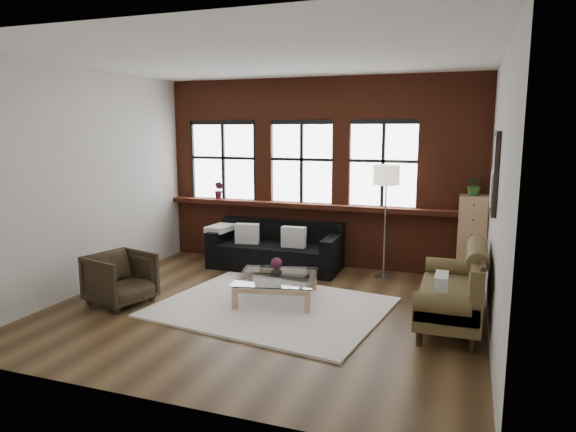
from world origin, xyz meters
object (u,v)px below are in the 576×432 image
(armchair, at_px, (120,279))
(coffee_table, at_px, (277,289))
(dark_sofa, at_px, (275,245))
(floor_lamp, at_px, (385,218))
(vase, at_px, (277,271))
(vintage_settee, at_px, (450,285))
(drawer_chest, at_px, (472,239))

(armchair, bearing_deg, coffee_table, -52.18)
(dark_sofa, distance_m, floor_lamp, 1.92)
(dark_sofa, height_order, floor_lamp, floor_lamp)
(dark_sofa, distance_m, armchair, 2.72)
(dark_sofa, height_order, vase, dark_sofa)
(dark_sofa, xyz_separation_m, floor_lamp, (1.83, 0.02, 0.58))
(vintage_settee, bearing_deg, vase, 177.70)
(dark_sofa, distance_m, drawer_chest, 3.15)
(dark_sofa, bearing_deg, floor_lamp, 0.65)
(vintage_settee, bearing_deg, dark_sofa, 150.35)
(floor_lamp, bearing_deg, vase, -127.61)
(floor_lamp, bearing_deg, drawer_chest, 10.38)
(dark_sofa, distance_m, coffee_table, 1.69)
(dark_sofa, height_order, drawer_chest, drawer_chest)
(coffee_table, bearing_deg, armchair, -157.36)
(coffee_table, bearing_deg, floor_lamp, 52.39)
(armchair, xyz_separation_m, floor_lamp, (3.16, 2.39, 0.63))
(vintage_settee, xyz_separation_m, vase, (-2.28, 0.09, -0.06))
(dark_sofa, bearing_deg, drawer_chest, 4.71)
(vase, bearing_deg, vintage_settee, -2.30)
(coffee_table, bearing_deg, vase, 0.00)
(floor_lamp, bearing_deg, vintage_settee, -57.57)
(vintage_settee, height_order, drawer_chest, drawer_chest)
(vintage_settee, distance_m, floor_lamp, 2.04)
(vintage_settee, distance_m, drawer_chest, 1.93)
(vintage_settee, xyz_separation_m, floor_lamp, (-1.06, 1.67, 0.49))
(dark_sofa, height_order, armchair, dark_sofa)
(armchair, bearing_deg, vintage_settee, -65.13)
(vase, distance_m, floor_lamp, 2.07)
(drawer_chest, height_order, floor_lamp, floor_lamp)
(dark_sofa, xyz_separation_m, coffee_table, (0.62, -1.56, -0.23))
(armchair, relative_size, drawer_chest, 0.56)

